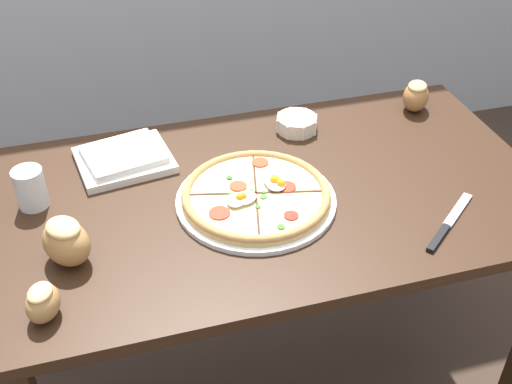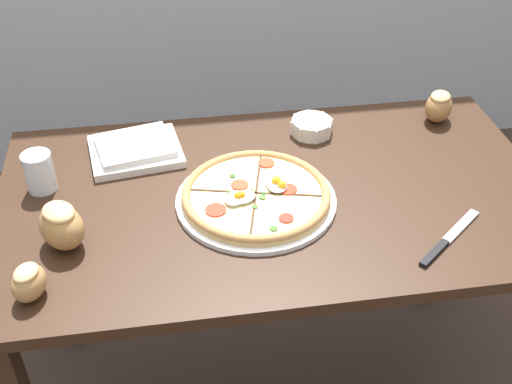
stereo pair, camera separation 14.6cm
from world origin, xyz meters
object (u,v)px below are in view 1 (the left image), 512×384
bread_piece_far (43,302)px  water_glass (31,190)px  ramekin_bowl (297,123)px  napkin_folded (124,158)px  dining_table (272,229)px  bread_piece_mid (66,241)px  bread_piece_near (416,95)px  pizza (256,196)px  knife_main (449,222)px

bread_piece_far → water_glass: (-0.02, 0.36, 0.00)m
ramekin_bowl → napkin_folded: 0.47m
napkin_folded → water_glass: water_glass is taller
dining_table → bread_piece_mid: size_ratio=9.24×
bread_piece_near → bread_piece_far: size_ratio=1.22×
bread_piece_mid → bread_piece_far: bearing=-109.6°
napkin_folded → bread_piece_near: size_ratio=2.11×
pizza → dining_table: bearing=34.4°
bread_piece_near → pizza: bearing=-152.2°
napkin_folded → knife_main: (0.66, -0.44, -0.01)m
bread_piece_mid → dining_table: bearing=13.7°
ramekin_bowl → knife_main: size_ratio=0.60×
pizza → napkin_folded: size_ratio=1.49×
knife_main → bread_piece_near: bearing=31.8°
ramekin_bowl → bread_piece_far: 0.83m
pizza → knife_main: bearing=-26.2°
pizza → ramekin_bowl: 0.34m
dining_table → bread_piece_mid: bread_piece_mid is taller
ramekin_bowl → dining_table: bearing=-120.6°
bread_piece_near → knife_main: bread_piece_near is taller
dining_table → bread_piece_near: size_ratio=11.05×
ramekin_bowl → bread_piece_mid: bearing=-150.0°
napkin_folded → bread_piece_mid: bread_piece_mid is taller
dining_table → knife_main: knife_main is taller
dining_table → water_glass: bearing=169.9°
bread_piece_far → knife_main: 0.86m
pizza → ramekin_bowl: (0.19, 0.28, 0.00)m
knife_main → water_glass: water_glass is taller
bread_piece_near → bread_piece_mid: bread_piece_mid is taller
ramekin_bowl → bread_piece_far: bread_piece_far is taller
ramekin_bowl → bread_piece_mid: size_ratio=0.82×
dining_table → bread_piece_near: 0.59m
pizza → bread_piece_mid: bearing=-169.2°
bread_piece_mid → bread_piece_far: size_ratio=1.46×
napkin_folded → water_glass: bearing=-152.9°
dining_table → water_glass: 0.57m
ramekin_bowl → knife_main: bearing=-67.1°
napkin_folded → water_glass: size_ratio=2.59×
bread_piece_mid → water_glass: bearing=108.0°
dining_table → knife_main: (0.34, -0.23, 0.12)m
napkin_folded → bread_piece_far: 0.51m
pizza → bread_piece_near: 0.62m
dining_table → pizza: size_ratio=3.52×
water_glass → ramekin_bowl: bearing=11.9°
dining_table → knife_main: size_ratio=6.77×
ramekin_bowl → water_glass: bearing=-168.1°
pizza → napkin_folded: (-0.27, 0.24, -0.00)m
knife_main → bread_piece_far: bearing=142.5°
ramekin_bowl → knife_main: (0.20, -0.47, -0.02)m
napkin_folded → bread_piece_near: bread_piece_near is taller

